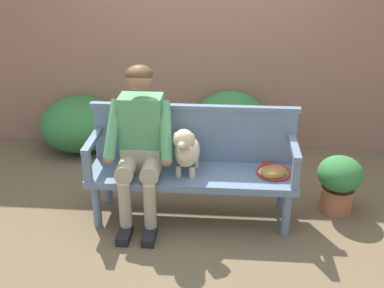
% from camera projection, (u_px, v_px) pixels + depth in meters
% --- Properties ---
extents(ground_plane, '(40.00, 40.00, 0.00)m').
position_uv_depth(ground_plane, '(192.00, 217.00, 4.13)').
color(ground_plane, brown).
extents(brick_garden_fence, '(8.00, 0.30, 2.10)m').
position_uv_depth(brick_garden_fence, '(204.00, 50.00, 5.17)').
color(brick_garden_fence, '#936651').
rests_on(brick_garden_fence, ground).
extents(hedge_bush_far_right, '(0.85, 0.84, 0.59)m').
position_uv_depth(hedge_bush_far_right, '(80.00, 124.00, 5.26)').
color(hedge_bush_far_right, '#337538').
rests_on(hedge_bush_far_right, ground).
extents(hedge_bush_far_left, '(0.80, 0.58, 0.70)m').
position_uv_depth(hedge_bush_far_left, '(231.00, 123.00, 5.13)').
color(hedge_bush_far_left, '#337538').
rests_on(hedge_bush_far_left, ground).
extents(garden_bench, '(1.70, 0.50, 0.44)m').
position_uv_depth(garden_bench, '(192.00, 178.00, 3.98)').
color(garden_bench, slate).
rests_on(garden_bench, ground).
extents(bench_backrest, '(1.74, 0.06, 0.50)m').
position_uv_depth(bench_backrest, '(194.00, 133.00, 4.05)').
color(bench_backrest, slate).
rests_on(bench_backrest, garden_bench).
extents(bench_armrest_left_end, '(0.06, 0.50, 0.28)m').
position_uv_depth(bench_armrest_left_end, '(90.00, 151.00, 3.84)').
color(bench_armrest_left_end, slate).
rests_on(bench_armrest_left_end, garden_bench).
extents(bench_armrest_right_end, '(0.06, 0.50, 0.28)m').
position_uv_depth(bench_armrest_right_end, '(295.00, 158.00, 3.73)').
color(bench_armrest_right_end, slate).
rests_on(bench_armrest_right_end, garden_bench).
extents(person_seated, '(0.56, 0.65, 1.31)m').
position_uv_depth(person_seated, '(141.00, 140.00, 3.85)').
color(person_seated, black).
rests_on(person_seated, ground).
extents(dog_on_bench, '(0.23, 0.43, 0.43)m').
position_uv_depth(dog_on_bench, '(186.00, 150.00, 3.83)').
color(dog_on_bench, beige).
rests_on(dog_on_bench, garden_bench).
extents(tennis_racket, '(0.37, 0.58, 0.03)m').
position_uv_depth(tennis_racket, '(272.00, 171.00, 3.95)').
color(tennis_racket, red).
rests_on(tennis_racket, garden_bench).
extents(baseball_glove, '(0.27, 0.24, 0.09)m').
position_uv_depth(baseball_glove, '(274.00, 172.00, 3.85)').
color(baseball_glove, '#9E6B2D').
rests_on(baseball_glove, garden_bench).
extents(potted_plant, '(0.38, 0.38, 0.52)m').
position_uv_depth(potted_plant, '(339.00, 181.00, 4.10)').
color(potted_plant, '#A85B3D').
rests_on(potted_plant, ground).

